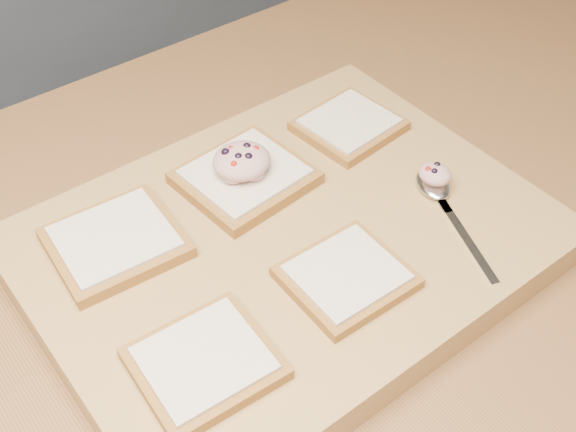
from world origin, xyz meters
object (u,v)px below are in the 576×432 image
cutting_board (288,245)px  tuna_salad_dollop (242,161)px  spoon (438,192)px  bread_far_center (245,177)px

cutting_board → tuna_salad_dollop: 0.10m
cutting_board → spoon: bearing=-19.4°
cutting_board → bread_far_center: 0.09m
cutting_board → tuna_salad_dollop: bearing=86.5°
tuna_salad_dollop → spoon: tuna_salad_dollop is taller
cutting_board → tuna_salad_dollop: tuna_salad_dollop is taller
spoon → bread_far_center: bearing=136.7°
bread_far_center → spoon: bread_far_center is taller
bread_far_center → spoon: size_ratio=0.83×
bread_far_center → tuna_salad_dollop: size_ratio=2.19×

